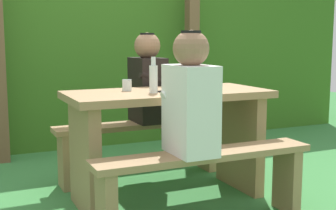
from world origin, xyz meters
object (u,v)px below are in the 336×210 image
Objects in this scene: bench_near at (205,173)px; person_black_coat at (148,81)px; bench_far at (141,138)px; bottle_left at (153,78)px; drinking_glass at (127,85)px; picnic_table at (168,127)px; cell_phone at (167,92)px; person_white_shirt at (190,98)px.

person_black_coat is at bearing 86.58° from bench_near.
person_black_coat is (0.06, -0.00, 0.47)m from bench_far.
drinking_glass is at bearing 121.96° from bottle_left.
picnic_table is 0.28m from cell_phone.
cell_phone is at bearing -100.40° from person_black_coat.
bench_near is 1.95× the size of person_white_shirt.
picnic_table is at bearing 79.23° from person_white_shirt.
bench_near is 17.76× the size of drinking_glass.
picnic_table is at bearing 53.91° from cell_phone.
bench_far is 10.00× the size of cell_phone.
bench_near is (0.00, -0.54, -0.19)m from picnic_table.
person_white_shirt reaches higher than cell_phone.
cell_phone reaches higher than bench_near.
bench_far is 1.95× the size of person_black_coat.
person_white_shirt is 0.43m from cell_phone.
cell_phone is at bearing -116.57° from picnic_table.
drinking_glass is at bearing 122.66° from cell_phone.
bottle_left is at bearing -152.56° from picnic_table.
bench_far is (0.00, 1.07, 0.00)m from bench_near.
bench_far is 0.83m from bottle_left.
person_white_shirt is 9.13× the size of drinking_glass.
drinking_glass is 0.31m from cell_phone.
bench_far is at bearing 84.58° from person_white_shirt.
drinking_glass is at bearing 103.54° from person_white_shirt.
person_white_shirt is at bearing -85.32° from bottle_left.
bottle_left reaches higher than cell_phone.
bench_near is 0.48m from person_white_shirt.
picnic_table is 0.57m from bench_far.
person_black_coat reaches higher than cell_phone.
bottle_left is 1.72× the size of cell_phone.
cell_phone is (-0.12, -0.64, -0.01)m from person_black_coat.
person_white_shirt is (-0.10, -0.53, 0.27)m from picnic_table.
person_white_shirt and person_black_coat have the same top height.
bench_far is at bearing 177.04° from person_black_coat.
cell_phone is at bearing 83.59° from person_white_shirt.
picnic_table is 0.41m from drinking_glass.
bench_near is 0.63m from cell_phone.
bench_near is 1.95× the size of person_black_coat.
person_black_coat is 2.99× the size of bottle_left.
person_white_shirt is at bearing -105.94° from cell_phone.
bench_far is 0.69m from drinking_glass.
person_white_shirt reaches higher than bottle_left.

